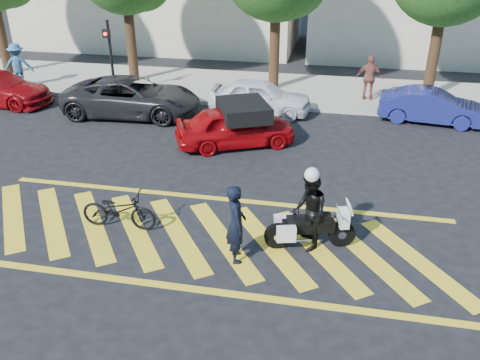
% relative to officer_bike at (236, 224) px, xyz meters
% --- Properties ---
extents(ground, '(90.00, 90.00, 0.00)m').
position_rel_officer_bike_xyz_m(ground, '(-0.96, 0.70, -0.91)').
color(ground, black).
rests_on(ground, ground).
extents(sidewalk, '(60.00, 5.00, 0.15)m').
position_rel_officer_bike_xyz_m(sidewalk, '(-0.96, 12.70, -0.83)').
color(sidewalk, '#9E998E').
rests_on(sidewalk, ground).
extents(crosswalk, '(12.33, 4.00, 0.01)m').
position_rel_officer_bike_xyz_m(crosswalk, '(-0.99, 0.70, -0.90)').
color(crosswalk, yellow).
rests_on(crosswalk, ground).
extents(signal_pole, '(0.28, 0.43, 3.20)m').
position_rel_officer_bike_xyz_m(signal_pole, '(-7.46, 10.43, 1.01)').
color(signal_pole, black).
rests_on(signal_pole, ground).
extents(officer_bike, '(0.63, 0.77, 1.82)m').
position_rel_officer_bike_xyz_m(officer_bike, '(0.00, 0.00, 0.00)').
color(officer_bike, black).
rests_on(officer_bike, ground).
extents(bicycle, '(1.86, 0.68, 0.97)m').
position_rel_officer_bike_xyz_m(bicycle, '(-3.04, 0.72, -0.42)').
color(bicycle, black).
rests_on(bicycle, ground).
extents(police_motorcycle, '(2.05, 0.93, 0.92)m').
position_rel_officer_bike_xyz_m(police_motorcycle, '(1.51, 0.79, -0.41)').
color(police_motorcycle, black).
rests_on(police_motorcycle, ground).
extents(officer_moto, '(0.90, 1.04, 1.84)m').
position_rel_officer_bike_xyz_m(officer_moto, '(1.50, 0.80, 0.01)').
color(officer_moto, black).
rests_on(officer_moto, ground).
extents(red_convertible, '(4.22, 3.07, 1.34)m').
position_rel_officer_bike_xyz_m(red_convertible, '(-1.34, 6.32, -0.24)').
color(red_convertible, '#9D070B').
rests_on(red_convertible, ground).
extents(parked_mid_left, '(5.31, 2.67, 1.44)m').
position_rel_officer_bike_xyz_m(parked_mid_left, '(-5.84, 8.50, -0.19)').
color(parked_mid_left, black).
rests_on(parked_mid_left, ground).
extents(parked_mid_right, '(3.95, 1.69, 1.33)m').
position_rel_officer_bike_xyz_m(parked_mid_right, '(-1.06, 9.67, -0.24)').
color(parked_mid_right, white).
rests_on(parked_mid_right, ground).
extents(parked_right, '(3.90, 1.81, 1.24)m').
position_rel_officer_bike_xyz_m(parked_right, '(5.31, 9.90, -0.29)').
color(parked_right, navy).
rests_on(parked_right, ground).
extents(pedestrian_left, '(1.41, 1.19, 1.89)m').
position_rel_officer_bike_xyz_m(pedestrian_left, '(-11.99, 10.70, 0.19)').
color(pedestrian_left, '#33648C').
rests_on(pedestrian_left, sidewalk).
extents(pedestrian_right, '(1.09, 0.51, 1.82)m').
position_rel_officer_bike_xyz_m(pedestrian_right, '(3.09, 11.80, 0.15)').
color(pedestrian_right, brown).
rests_on(pedestrian_right, sidewalk).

